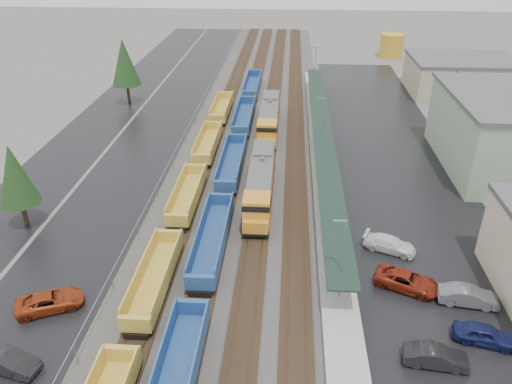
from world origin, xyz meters
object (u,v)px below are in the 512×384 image
at_px(storage_tank, 391,46).
at_px(parked_car_west_b, 7,362).
at_px(locomotive_trail, 269,119).
at_px(parked_car_east_d, 484,334).
at_px(well_string_yellow, 174,231).
at_px(parked_car_east_a, 436,357).
at_px(parked_car_west_c, 50,301).
at_px(parked_car_east_b, 407,281).
at_px(well_string_blue, 224,196).
at_px(parked_car_east_c, 390,244).
at_px(locomotive_lead, 260,183).
at_px(parked_car_east_e, 468,296).

distance_m(storage_tank, parked_car_west_b, 105.09).
xyz_separation_m(locomotive_trail, parked_car_east_d, (17.96, -41.48, -1.45)).
bearing_deg(well_string_yellow, parked_car_east_a, -33.11).
xyz_separation_m(parked_car_west_c, parked_car_east_b, (29.38, 4.61, 0.02)).
height_order(storage_tank, parked_car_west_c, storage_tank).
relative_size(locomotive_trail, well_string_blue, 0.18).
height_order(parked_car_east_a, parked_car_east_d, parked_car_east_d).
height_order(well_string_blue, parked_car_east_c, well_string_blue).
height_order(well_string_yellow, storage_tank, storage_tank).
distance_m(locomotive_trail, parked_car_east_a, 46.09).
bearing_deg(parked_car_east_b, parked_car_east_d, -118.68).
bearing_deg(locomotive_lead, storage_tank, 69.66).
bearing_deg(parked_car_east_b, locomotive_lead, 67.31).
distance_m(well_string_blue, parked_car_west_c, 21.49).
distance_m(well_string_blue, parked_car_east_a, 28.11).
distance_m(storage_tank, parked_car_east_c, 80.71).
bearing_deg(parked_car_east_a, locomotive_lead, 37.13).
bearing_deg(parked_car_east_b, well_string_blue, 77.18).
bearing_deg(parked_car_east_e, well_string_yellow, 81.87).
height_order(parked_car_west_c, parked_car_east_b, parked_car_east_b).
relative_size(parked_car_east_b, parked_car_east_d, 1.21).
xyz_separation_m(parked_car_west_b, parked_car_east_c, (29.09, 16.56, -0.04)).
height_order(well_string_yellow, parked_car_east_d, well_string_yellow).
xyz_separation_m(parked_car_east_a, parked_car_east_e, (4.21, 6.76, 0.03)).
height_order(locomotive_lead, parked_car_east_e, locomotive_lead).
bearing_deg(parked_car_east_a, parked_car_east_b, 8.74).
xyz_separation_m(parked_car_east_d, parked_car_east_e, (0.09, 4.30, 0.02)).
xyz_separation_m(parked_car_east_c, parked_car_east_e, (5.14, -7.28, 0.06)).
bearing_deg(parked_car_west_c, well_string_blue, -58.40).
bearing_deg(locomotive_trail, parked_car_west_c, -111.69).
relative_size(parked_car_west_c, parked_car_east_a, 1.17).
xyz_separation_m(well_string_blue, storage_tank, (30.21, 71.90, 1.51)).
xyz_separation_m(locomotive_lead, parked_car_east_d, (17.96, -20.48, -1.45)).
bearing_deg(locomotive_trail, parked_car_east_a, -72.52).
distance_m(locomotive_lead, well_string_blue, 4.31).
relative_size(locomotive_trail, parked_car_east_d, 4.03).
height_order(locomotive_trail, parked_car_east_d, locomotive_trail).
relative_size(parked_car_west_b, parked_car_east_a, 1.02).
xyz_separation_m(parked_car_east_b, parked_car_east_d, (4.52, -6.02, 0.01)).
bearing_deg(locomotive_lead, well_string_yellow, -132.63).
xyz_separation_m(parked_car_east_a, parked_car_east_c, (-0.93, 14.04, -0.03)).
relative_size(parked_car_east_a, parked_car_east_d, 1.01).
bearing_deg(parked_car_east_b, well_string_yellow, 99.35).
height_order(locomotive_trail, parked_car_east_e, locomotive_trail).
bearing_deg(parked_car_east_d, parked_car_east_b, 50.75).
relative_size(storage_tank, parked_car_west_c, 1.01).
height_order(well_string_yellow, parked_car_east_c, well_string_yellow).
relative_size(locomotive_trail, well_string_yellow, 0.21).
relative_size(well_string_blue, parked_car_east_c, 20.25).
distance_m(parked_car_east_c, parked_car_east_d, 12.64).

